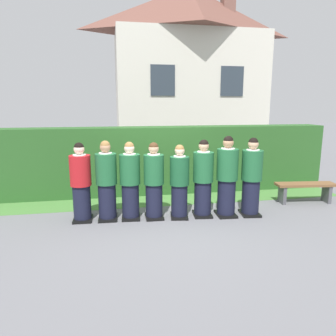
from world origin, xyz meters
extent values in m
plane|color=slate|center=(0.00, 0.00, 0.00)|extent=(60.00, 60.00, 0.00)
cylinder|color=black|center=(-1.74, 0.14, 0.37)|extent=(0.35, 0.35, 0.73)
cube|color=black|center=(-1.74, 0.14, 0.03)|extent=(0.38, 0.47, 0.05)
cylinder|color=#AD191E|center=(-1.74, 0.14, 1.04)|extent=(0.41, 0.41, 0.61)
cylinder|color=white|center=(-1.74, 0.14, 1.34)|extent=(0.26, 0.26, 0.03)
cube|color=navy|center=(-1.73, 0.34, 1.16)|extent=(0.04, 0.01, 0.27)
sphere|color=beige|center=(-1.74, 0.14, 1.46)|extent=(0.21, 0.21, 0.21)
sphere|color=black|center=(-1.74, 0.14, 1.50)|extent=(0.19, 0.19, 0.19)
cube|color=white|center=(-1.73, 0.41, 0.94)|extent=(0.15, 0.01, 0.20)
cylinder|color=black|center=(-1.24, 0.11, 0.37)|extent=(0.36, 0.36, 0.75)
cube|color=black|center=(-1.24, 0.11, 0.03)|extent=(0.39, 0.48, 0.05)
cylinder|color=#1E5B33|center=(-1.24, 0.11, 1.06)|extent=(0.42, 0.42, 0.62)
cylinder|color=white|center=(-1.24, 0.11, 1.37)|extent=(0.26, 0.26, 0.03)
cube|color=#236038|center=(-1.23, 0.31, 1.18)|extent=(0.04, 0.01, 0.27)
sphere|color=tan|center=(-1.24, 0.11, 1.49)|extent=(0.21, 0.21, 0.21)
sphere|color=olive|center=(-1.24, 0.11, 1.53)|extent=(0.19, 0.19, 0.19)
cylinder|color=black|center=(-0.77, 0.08, 0.37)|extent=(0.35, 0.35, 0.73)
cube|color=black|center=(-0.77, 0.08, 0.03)|extent=(0.40, 0.48, 0.05)
cylinder|color=#1E5B33|center=(-0.77, 0.08, 1.04)|extent=(0.41, 0.41, 0.61)
cylinder|color=white|center=(-0.77, 0.08, 1.34)|extent=(0.26, 0.26, 0.03)
cube|color=navy|center=(-0.75, 0.28, 1.16)|extent=(0.04, 0.01, 0.27)
sphere|color=beige|center=(-0.77, 0.08, 1.46)|extent=(0.21, 0.21, 0.21)
sphere|color=olive|center=(-0.77, 0.08, 1.50)|extent=(0.19, 0.19, 0.19)
cylinder|color=black|center=(-0.29, 0.02, 0.36)|extent=(0.35, 0.35, 0.73)
cube|color=black|center=(-0.29, 0.02, 0.03)|extent=(0.37, 0.46, 0.05)
cylinder|color=#1E5B33|center=(-0.29, 0.02, 1.03)|extent=(0.41, 0.41, 0.60)
cylinder|color=white|center=(-0.29, 0.02, 1.33)|extent=(0.25, 0.25, 0.03)
cube|color=gold|center=(-0.28, 0.22, 1.15)|extent=(0.04, 0.01, 0.26)
sphere|color=tan|center=(-0.29, 0.02, 1.45)|extent=(0.21, 0.21, 0.21)
sphere|color=#472D19|center=(-0.29, 0.02, 1.48)|extent=(0.19, 0.19, 0.19)
cube|color=white|center=(-0.28, 0.29, 0.94)|extent=(0.15, 0.01, 0.20)
cylinder|color=black|center=(0.23, -0.04, 0.35)|extent=(0.34, 0.34, 0.70)
cube|color=black|center=(0.23, -0.04, 0.03)|extent=(0.41, 0.48, 0.05)
cylinder|color=#19512D|center=(0.23, -0.04, 0.99)|extent=(0.40, 0.40, 0.58)
cylinder|color=white|center=(0.23, -0.04, 1.29)|extent=(0.25, 0.25, 0.03)
cube|color=#236038|center=(0.26, 0.14, 1.11)|extent=(0.04, 0.02, 0.26)
sphere|color=beige|center=(0.23, -0.04, 1.40)|extent=(0.20, 0.20, 0.20)
sphere|color=olive|center=(0.23, -0.04, 1.44)|extent=(0.18, 0.18, 0.18)
cube|color=white|center=(0.27, 0.21, 0.90)|extent=(0.15, 0.03, 0.20)
cylinder|color=black|center=(0.74, -0.03, 0.37)|extent=(0.36, 0.36, 0.74)
cube|color=black|center=(0.74, -0.03, 0.03)|extent=(0.42, 0.50, 0.05)
cylinder|color=#1E5B33|center=(0.74, -0.03, 1.05)|extent=(0.42, 0.42, 0.62)
cylinder|color=white|center=(0.74, -0.03, 1.36)|extent=(0.26, 0.26, 0.03)
cube|color=#236038|center=(0.76, 0.17, 1.18)|extent=(0.04, 0.02, 0.27)
sphere|color=tan|center=(0.74, -0.03, 1.48)|extent=(0.21, 0.21, 0.21)
sphere|color=black|center=(0.74, -0.03, 1.52)|extent=(0.19, 0.19, 0.19)
cube|color=white|center=(0.76, 0.24, 0.96)|extent=(0.15, 0.02, 0.20)
cylinder|color=black|center=(1.23, -0.11, 0.39)|extent=(0.37, 0.37, 0.78)
cube|color=black|center=(1.23, -0.11, 0.03)|extent=(0.41, 0.50, 0.05)
cylinder|color=#1E5B33|center=(1.23, -0.11, 1.10)|extent=(0.44, 0.44, 0.64)
cylinder|color=white|center=(1.23, -0.11, 1.43)|extent=(0.27, 0.27, 0.03)
cube|color=navy|center=(1.24, 0.10, 1.23)|extent=(0.04, 0.01, 0.28)
sphere|color=tan|center=(1.23, -0.11, 1.55)|extent=(0.22, 0.22, 0.22)
sphere|color=black|center=(1.23, -0.11, 1.59)|extent=(0.20, 0.20, 0.20)
cube|color=white|center=(1.24, 0.17, 1.00)|extent=(0.15, 0.02, 0.20)
cylinder|color=black|center=(1.75, -0.16, 0.38)|extent=(0.36, 0.36, 0.76)
cube|color=black|center=(1.75, -0.16, 0.03)|extent=(0.44, 0.51, 0.05)
cylinder|color=#1E5B33|center=(1.75, -0.16, 1.07)|extent=(0.43, 0.43, 0.63)
cylinder|color=white|center=(1.75, -0.16, 1.39)|extent=(0.27, 0.27, 0.03)
cube|color=#236038|center=(1.78, 0.05, 1.20)|extent=(0.04, 0.02, 0.28)
sphere|color=tan|center=(1.75, -0.16, 1.52)|extent=(0.21, 0.21, 0.21)
sphere|color=black|center=(1.75, -0.16, 1.55)|extent=(0.20, 0.20, 0.20)
cube|color=white|center=(1.79, 0.12, 0.98)|extent=(0.15, 0.03, 0.20)
cube|color=#285623|center=(0.00, 1.96, 0.87)|extent=(9.30, 0.70, 1.75)
cube|color=beige|center=(2.17, 7.10, 2.56)|extent=(5.94, 3.02, 5.13)
pyramid|color=brown|center=(2.17, 7.10, 6.02)|extent=(6.30, 3.21, 1.78)
cube|color=brown|center=(3.80, 7.10, 6.11)|extent=(0.50, 0.50, 1.60)
cube|color=#2D3842|center=(0.83, 5.57, 3.18)|extent=(0.90, 0.04, 1.10)
cube|color=#2D3842|center=(3.50, 5.57, 3.18)|extent=(0.90, 0.04, 1.10)
cube|color=brown|center=(3.40, 0.39, 0.45)|extent=(1.43, 0.52, 0.06)
cube|color=#4C4C51|center=(2.85, 0.45, 0.21)|extent=(0.12, 0.33, 0.42)
cube|color=#4C4C51|center=(3.95, 0.32, 0.21)|extent=(0.12, 0.33, 0.42)
cube|color=#477A38|center=(0.00, 1.16, 0.00)|extent=(9.30, 0.90, 0.01)
camera|label=1|loc=(-1.13, -6.15, 2.32)|focal=33.65mm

